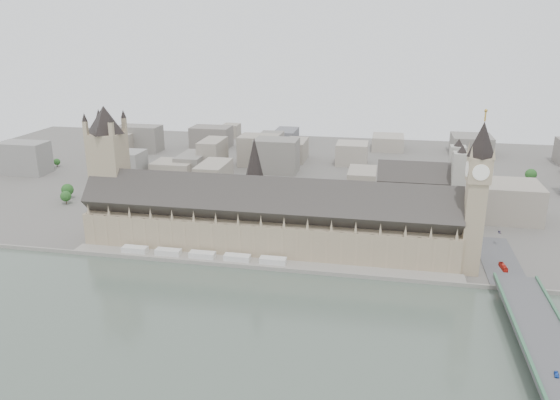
% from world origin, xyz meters
% --- Properties ---
extents(ground, '(900.00, 900.00, 0.00)m').
position_xyz_m(ground, '(0.00, 0.00, 0.00)').
color(ground, '#595651').
rests_on(ground, ground).
extents(embankment_wall, '(600.00, 1.50, 3.00)m').
position_xyz_m(embankment_wall, '(0.00, -15.00, 1.50)').
color(embankment_wall, gray).
rests_on(embankment_wall, ground).
extents(river_terrace, '(270.00, 15.00, 2.00)m').
position_xyz_m(river_terrace, '(0.00, -7.50, 1.00)').
color(river_terrace, gray).
rests_on(river_terrace, ground).
extents(terrace_tents, '(118.00, 7.00, 4.00)m').
position_xyz_m(terrace_tents, '(-40.00, -7.00, 4.00)').
color(terrace_tents, silver).
rests_on(terrace_tents, river_terrace).
extents(palace_of_westminster, '(265.00, 40.73, 55.44)m').
position_xyz_m(palace_of_westminster, '(0.00, 19.70, 22.71)').
color(palace_of_westminster, tan).
rests_on(palace_of_westminster, ground).
extents(elizabeth_tower, '(17.00, 17.00, 107.50)m').
position_xyz_m(elizabeth_tower, '(138.00, 8.00, 58.09)').
color(elizabeth_tower, tan).
rests_on(elizabeth_tower, ground).
extents(victoria_tower, '(30.00, 30.00, 100.00)m').
position_xyz_m(victoria_tower, '(-122.00, 26.00, 55.20)').
color(victoria_tower, tan).
rests_on(victoria_tower, ground).
extents(central_tower, '(13.00, 13.00, 48.00)m').
position_xyz_m(central_tower, '(-10.00, 26.00, 57.92)').
color(central_tower, tan).
rests_on(central_tower, ground).
extents(westminster_bridge, '(25.00, 325.00, 10.25)m').
position_xyz_m(westminster_bridge, '(162.00, -87.50, 5.12)').
color(westminster_bridge, '#474749').
rests_on(westminster_bridge, ground).
extents(westminster_abbey, '(68.00, 36.00, 64.00)m').
position_xyz_m(westminster_abbey, '(110.92, 95.00, 25.08)').
color(westminster_abbey, gray).
rests_on(westminster_abbey, ground).
extents(city_skyline_inland, '(720.00, 360.00, 38.00)m').
position_xyz_m(city_skyline_inland, '(0.00, 245.00, 19.00)').
color(city_skyline_inland, gray).
rests_on(city_skyline_inland, ground).
extents(park_trees, '(110.00, 30.00, 15.00)m').
position_xyz_m(park_trees, '(-10.00, 60.00, 7.50)').
color(park_trees, '#1F4C1B').
rests_on(park_trees, ground).
extents(red_bus_north, '(3.91, 11.28, 3.08)m').
position_xyz_m(red_bus_north, '(156.52, -5.94, 11.79)').
color(red_bus_north, red).
rests_on(red_bus_north, westminster_bridge).
extents(car_blue, '(2.48, 4.68, 1.52)m').
position_xyz_m(car_blue, '(158.77, -116.13, 11.01)').
color(car_blue, blue).
rests_on(car_blue, westminster_bridge).
extents(car_approach, '(1.84, 4.46, 1.29)m').
position_xyz_m(car_approach, '(165.88, 60.00, 10.89)').
color(car_approach, gray).
rests_on(car_approach, westminster_bridge).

